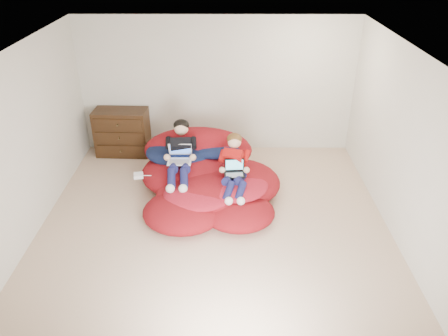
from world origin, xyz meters
TOP-DOWN VIEW (x-y plane):
  - room_shell at (0.00, 0.00)m, footprint 5.10×5.10m
  - dresser at (-1.77, 2.24)m, footprint 0.99×0.57m
  - beanbag_pile at (-0.17, 0.89)m, footprint 2.28×2.43m
  - cream_pillow at (-0.61, 1.66)m, footprint 0.45×0.28m
  - older_boy at (-0.56, 0.99)m, footprint 0.37×1.22m
  - younger_boy at (0.30, 0.65)m, footprint 0.40×1.04m
  - laptop_white at (-0.56, 0.90)m, footprint 0.37×0.37m
  - laptop_black at (0.30, 0.58)m, footprint 0.32×0.25m
  - power_adapter at (-1.19, 0.66)m, footprint 0.17×0.17m

SIDE VIEW (x-z plane):
  - room_shell at x=0.00m, z-range -1.17..1.60m
  - beanbag_pile at x=-0.17m, z-range -0.19..0.71m
  - power_adapter at x=-1.19m, z-range 0.39..0.45m
  - dresser at x=-1.77m, z-range 0.00..0.87m
  - laptop_black at x=0.30m, z-range 0.45..0.68m
  - cream_pillow at x=-0.61m, z-range 0.48..0.76m
  - younger_boy at x=0.30m, z-range 0.27..1.00m
  - laptop_white at x=-0.56m, z-range 0.51..0.76m
  - older_boy at x=-0.56m, z-range 0.32..1.05m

